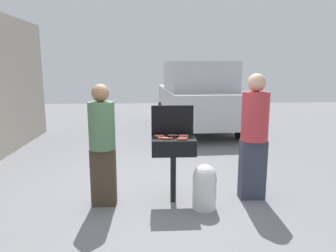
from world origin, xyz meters
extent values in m
plane|color=slate|center=(0.00, 0.00, 0.00)|extent=(24.00, 24.00, 0.00)
cylinder|color=black|center=(0.29, -0.05, 0.36)|extent=(0.08, 0.08, 0.71)
cube|color=black|center=(0.29, -0.05, 0.82)|extent=(0.60, 0.44, 0.22)
cube|color=black|center=(0.29, 0.17, 1.14)|extent=(0.60, 0.05, 0.42)
cylinder|color=#AD4228|center=(0.21, -0.15, 0.94)|extent=(0.13, 0.04, 0.03)
cylinder|color=#B74C33|center=(0.29, 0.03, 0.94)|extent=(0.13, 0.04, 0.03)
cylinder|color=#AD4228|center=(0.44, -0.03, 0.94)|extent=(0.13, 0.04, 0.03)
cylinder|color=#AD4228|center=(0.10, 0.03, 0.94)|extent=(0.13, 0.03, 0.03)
cylinder|color=#C6593D|center=(0.44, 0.02, 0.94)|extent=(0.13, 0.03, 0.03)
cylinder|color=#B74C33|center=(0.11, -0.03, 0.94)|extent=(0.13, 0.04, 0.03)
cylinder|color=#B74C33|center=(0.39, -0.20, 0.94)|extent=(0.13, 0.03, 0.03)
cylinder|color=#AD4228|center=(0.42, -0.13, 0.94)|extent=(0.13, 0.04, 0.03)
cylinder|color=#C6593D|center=(0.15, -0.12, 0.94)|extent=(0.13, 0.03, 0.03)
cylinder|color=silver|center=(0.70, -0.30, 0.23)|extent=(0.32, 0.32, 0.46)
sphere|color=silver|center=(0.70, -0.30, 0.46)|extent=(0.31, 0.31, 0.31)
cube|color=#3F3323|center=(-0.67, -0.11, 0.40)|extent=(0.33, 0.18, 0.80)
cylinder|color=#4C724C|center=(-0.67, -0.11, 1.12)|extent=(0.35, 0.35, 0.64)
sphere|color=#936B4C|center=(-0.67, -0.11, 1.56)|extent=(0.23, 0.23, 0.23)
cube|color=#333847|center=(1.44, 0.01, 0.43)|extent=(0.36, 0.20, 0.87)
cylinder|color=#B23338|center=(1.44, 0.01, 1.21)|extent=(0.38, 0.38, 0.69)
sphere|color=tan|center=(1.44, 0.01, 1.68)|extent=(0.25, 0.25, 0.25)
cube|color=#B7B7BC|center=(1.34, 5.25, 0.77)|extent=(2.16, 4.51, 0.90)
cube|color=#B7B7BC|center=(1.36, 5.05, 1.62)|extent=(1.91, 2.70, 0.80)
cylinder|color=black|center=(2.34, 3.77, 0.32)|extent=(0.26, 0.65, 0.64)
cylinder|color=black|center=(0.54, 3.66, 0.32)|extent=(0.26, 0.65, 0.64)
cylinder|color=black|center=(2.15, 6.84, 0.32)|extent=(0.26, 0.65, 0.64)
cylinder|color=black|center=(0.35, 6.73, 0.32)|extent=(0.26, 0.65, 0.64)
camera|label=1|loc=(0.00, -4.32, 1.91)|focal=34.12mm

